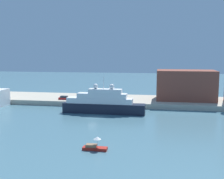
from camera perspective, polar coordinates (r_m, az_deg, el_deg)
The scene contains 8 objects.
ground at distance 82.16m, azimuth -4.04°, elevation -5.85°, with size 400.00×400.00×0.00m, color slate.
quay_dock at distance 107.53m, azimuth -0.55°, elevation -2.23°, with size 110.00×21.32×1.78m, color #B7AD99.
large_yacht at distance 87.77m, azimuth -1.93°, elevation -2.87°, with size 26.17×4.07×11.76m.
small_motorboat at distance 55.30m, azimuth -3.61°, elevation -11.58°, with size 4.83×1.56×2.71m.
harbor_building at distance 106.33m, azimuth 14.94°, elevation 0.89°, with size 21.14×12.51×11.01m, color brown.
parked_car at distance 105.38m, azimuth -9.78°, elevation -1.72°, with size 4.32×1.86×1.35m.
person_figure at distance 107.25m, azimuth -6.66°, elevation -1.40°, with size 0.36×0.36×1.70m.
mooring_bollard at distance 97.28m, azimuth 1.92°, elevation -2.53°, with size 0.53×0.53×0.61m, color black.
Camera 1 is at (19.81, -77.54, 18.60)m, focal length 44.34 mm.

